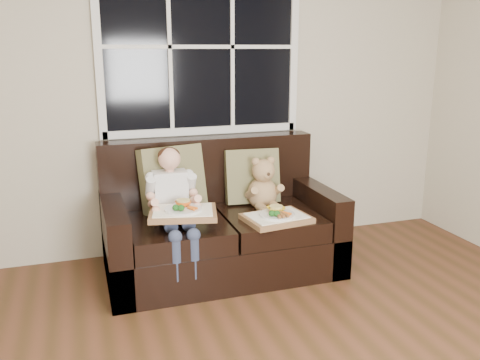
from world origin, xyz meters
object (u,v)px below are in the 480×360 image
object	(u,v)px
loveseat	(219,229)
teddy_bear	(263,187)
child	(173,197)
tray_right	(277,217)
tray_left	(183,212)

from	to	relation	value
loveseat	teddy_bear	world-z (taller)	loveseat
loveseat	child	size ratio (longest dim) A/B	2.15
child	tray_right	size ratio (longest dim) A/B	1.63
tray_right	child	bearing A→B (deg)	154.21
tray_right	loveseat	bearing A→B (deg)	126.16
teddy_bear	tray_right	size ratio (longest dim) A/B	0.85
child	teddy_bear	bearing A→B (deg)	8.28
child	tray_right	world-z (taller)	child
child	teddy_bear	world-z (taller)	child
teddy_bear	tray_right	xyz separation A→B (m)	(-0.02, -0.33, -0.13)
tray_right	tray_left	bearing A→B (deg)	168.71
tray_left	tray_right	bearing A→B (deg)	9.52
child	teddy_bear	distance (m)	0.72
loveseat	tray_right	size ratio (longest dim) A/B	3.51
loveseat	tray_left	distance (m)	0.52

